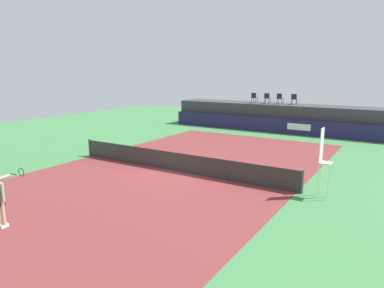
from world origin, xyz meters
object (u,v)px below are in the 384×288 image
(spectator_chair_right, at_px, (294,99))
(umpire_chair, at_px, (323,158))
(spectator_chair_far_left, at_px, (254,97))
(net_post_far, at_px, (302,182))
(tennis_player, at_px, (0,198))
(tennis_ball, at_px, (190,155))
(spectator_chair_center, at_px, (280,98))
(net_post_near, at_px, (90,147))
(spectator_chair_left, at_px, (267,98))

(spectator_chair_right, bearing_deg, umpire_chair, -69.79)
(spectator_chair_far_left, bearing_deg, net_post_far, -61.09)
(tennis_player, relative_size, tennis_ball, 26.03)
(spectator_chair_center, bearing_deg, net_post_near, -112.75)
(spectator_chair_center, relative_size, tennis_ball, 13.06)
(umpire_chair, distance_m, tennis_ball, 8.84)
(spectator_chair_far_left, xyz_separation_m, spectator_chair_center, (2.21, 0.17, 0.00))
(umpire_chair, relative_size, net_post_far, 2.76)
(spectator_chair_center, relative_size, net_post_near, 0.89)
(spectator_chair_right, height_order, net_post_near, spectator_chair_right)
(spectator_chair_far_left, distance_m, tennis_ball, 12.14)
(spectator_chair_center, height_order, net_post_far, spectator_chair_center)
(net_post_near, distance_m, tennis_player, 9.67)
(spectator_chair_center, relative_size, tennis_player, 0.50)
(umpire_chair, height_order, net_post_near, umpire_chair)
(spectator_chair_center, bearing_deg, spectator_chair_far_left, -175.57)
(spectator_chair_far_left, height_order, spectator_chair_center, same)
(spectator_chair_left, height_order, spectator_chair_right, same)
(net_post_near, height_order, tennis_player, tennis_player)
(net_post_far, distance_m, tennis_player, 10.98)
(tennis_player, distance_m, tennis_ball, 11.39)
(spectator_chair_far_left, relative_size, spectator_chair_right, 1.00)
(umpire_chair, height_order, tennis_player, umpire_chair)
(spectator_chair_far_left, height_order, spectator_chair_left, same)
(spectator_chair_right, relative_size, net_post_far, 0.89)
(spectator_chair_center, relative_size, umpire_chair, 0.32)
(spectator_chair_right, xyz_separation_m, tennis_ball, (-2.52, -12.04, -2.66))
(spectator_chair_left, distance_m, spectator_chair_center, 1.08)
(net_post_near, xyz_separation_m, tennis_ball, (5.02, 3.15, -0.46))
(net_post_far, bearing_deg, tennis_player, -131.66)
(umpire_chair, xyz_separation_m, tennis_ball, (-8.11, 3.15, -1.55))
(spectator_chair_left, bearing_deg, tennis_ball, -91.23)
(spectator_chair_right, bearing_deg, net_post_near, -116.40)
(spectator_chair_far_left, relative_size, spectator_chair_center, 1.00)
(net_post_near, relative_size, tennis_ball, 14.71)
(spectator_chair_far_left, distance_m, tennis_player, 23.25)
(spectator_chair_center, distance_m, net_post_near, 16.56)
(tennis_ball, bearing_deg, tennis_player, -89.56)
(spectator_chair_center, relative_size, net_post_far, 0.89)
(net_post_near, bearing_deg, net_post_far, 0.00)
(umpire_chair, distance_m, tennis_player, 11.49)
(net_post_near, height_order, tennis_ball, net_post_near)
(tennis_ball, bearing_deg, spectator_chair_left, 88.77)
(spectator_chair_left, height_order, net_post_far, spectator_chair_left)
(spectator_chair_left, bearing_deg, net_post_near, -109.33)
(spectator_chair_right, distance_m, umpire_chair, 16.22)
(spectator_chair_far_left, relative_size, net_post_far, 0.89)
(spectator_chair_right, bearing_deg, net_post_far, -72.26)
(spectator_chair_left, xyz_separation_m, tennis_player, (-0.17, -23.23, -1.73))
(spectator_chair_left, xyz_separation_m, net_post_far, (7.13, -15.03, -2.19))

